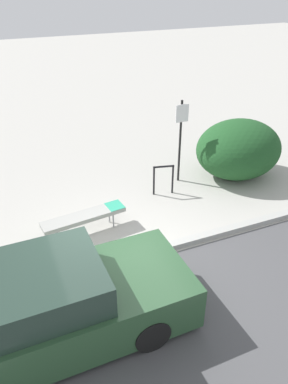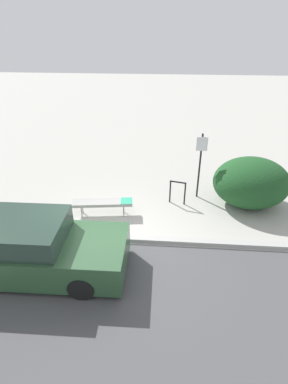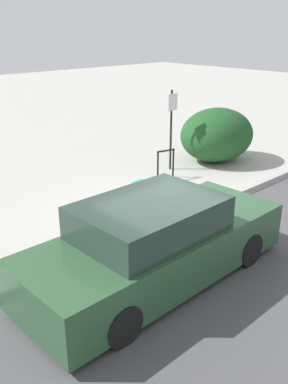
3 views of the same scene
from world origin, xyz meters
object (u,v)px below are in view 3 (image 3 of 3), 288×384
object	(u,v)px
bike_rack	(166,161)
sign_post	(171,123)
parked_car_near	(156,244)
bench	(121,194)

from	to	relation	value
bike_rack	sign_post	world-z (taller)	sign_post
parked_car_near	bike_rack	bearing A→B (deg)	41.82
bike_rack	sign_post	xyz separation A→B (m)	(0.70, 0.48, 0.88)
bike_rack	parked_car_near	distance (m)	5.03
bike_rack	parked_car_near	size ratio (longest dim) A/B	0.17
bike_rack	parked_car_near	world-z (taller)	parked_car_near
bench	bike_rack	world-z (taller)	bike_rack
bench	bike_rack	bearing A→B (deg)	13.86
bench	parked_car_near	size ratio (longest dim) A/B	0.40
bench	sign_post	xyz separation A→B (m)	(3.05, 1.37, 0.94)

